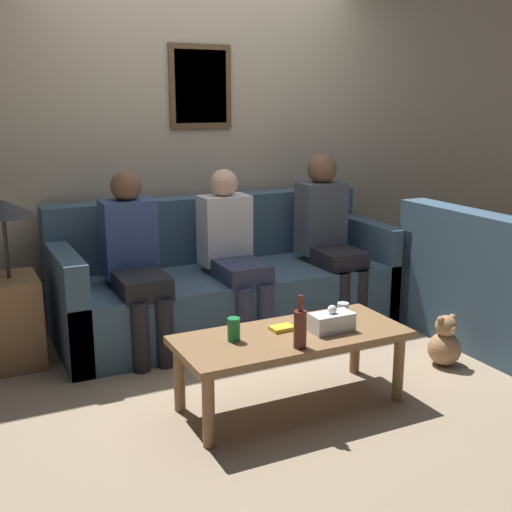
# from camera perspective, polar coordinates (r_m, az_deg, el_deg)

# --- Properties ---
(ground_plane) EXTENTS (16.00, 16.00, 0.00)m
(ground_plane) POSITION_cam_1_polar(r_m,az_deg,el_deg) (4.28, 0.40, -8.38)
(ground_plane) COLOR gray
(wall_back) EXTENTS (9.00, 0.08, 2.60)m
(wall_back) POSITION_cam_1_polar(r_m,az_deg,el_deg) (4.91, -5.04, 10.12)
(wall_back) COLOR #9E937F
(wall_back) RESTS_ON ground_plane
(couch_main) EXTENTS (2.43, 0.92, 0.91)m
(couch_main) POSITION_cam_1_polar(r_m,az_deg,el_deg) (4.65, -2.64, -2.50)
(couch_main) COLOR #385166
(couch_main) RESTS_ON ground_plane
(couch_side) EXTENTS (0.92, 1.29, 0.91)m
(couch_side) POSITION_cam_1_polar(r_m,az_deg,el_deg) (4.66, 21.27, -3.36)
(couch_side) COLOR #385166
(couch_side) RESTS_ON ground_plane
(coffee_table) EXTENTS (1.24, 0.53, 0.41)m
(coffee_table) POSITION_cam_1_polar(r_m,az_deg,el_deg) (3.43, 3.15, -7.75)
(coffee_table) COLOR olive
(coffee_table) RESTS_ON ground_plane
(side_table_with_lamp) EXTENTS (0.46, 0.43, 1.04)m
(side_table_with_lamp) POSITION_cam_1_polar(r_m,az_deg,el_deg) (4.23, -21.52, -4.36)
(side_table_with_lamp) COLOR olive
(side_table_with_lamp) RESTS_ON ground_plane
(wine_bottle) EXTENTS (0.07, 0.07, 0.27)m
(wine_bottle) POSITION_cam_1_polar(r_m,az_deg,el_deg) (3.20, 3.94, -6.40)
(wine_bottle) COLOR #562319
(wine_bottle) RESTS_ON coffee_table
(drinking_glass) EXTENTS (0.07, 0.07, 0.11)m
(drinking_glass) POSITION_cam_1_polar(r_m,az_deg,el_deg) (3.61, 7.73, -4.96)
(drinking_glass) COLOR silver
(drinking_glass) RESTS_ON coffee_table
(book_stack) EXTENTS (0.13, 0.09, 0.02)m
(book_stack) POSITION_cam_1_polar(r_m,az_deg,el_deg) (3.46, 2.32, -6.42)
(book_stack) COLOR gold
(book_stack) RESTS_ON coffee_table
(soda_can) EXTENTS (0.07, 0.07, 0.12)m
(soda_can) POSITION_cam_1_polar(r_m,az_deg,el_deg) (3.29, -1.99, -6.54)
(soda_can) COLOR #197A38
(soda_can) RESTS_ON coffee_table
(tissue_box) EXTENTS (0.23, 0.12, 0.15)m
(tissue_box) POSITION_cam_1_polar(r_m,az_deg,el_deg) (3.45, 6.76, -5.82)
(tissue_box) COLOR silver
(tissue_box) RESTS_ON coffee_table
(person_left) EXTENTS (0.34, 0.62, 1.17)m
(person_left) POSITION_cam_1_polar(r_m,az_deg,el_deg) (4.16, -10.76, -0.08)
(person_left) COLOR black
(person_left) RESTS_ON ground_plane
(person_middle) EXTENTS (0.34, 0.64, 1.15)m
(person_middle) POSITION_cam_1_polar(r_m,az_deg,el_deg) (4.39, -2.12, 0.67)
(person_middle) COLOR #2D334C
(person_middle) RESTS_ON ground_plane
(person_right) EXTENTS (0.34, 0.59, 1.22)m
(person_right) POSITION_cam_1_polar(r_m,az_deg,el_deg) (4.76, 6.44, 2.22)
(person_right) COLOR black
(person_right) RESTS_ON ground_plane
(teddy_bear) EXTENTS (0.21, 0.21, 0.32)m
(teddy_bear) POSITION_cam_1_polar(r_m,az_deg,el_deg) (4.18, 16.44, -7.45)
(teddy_bear) COLOR #A87A51
(teddy_bear) RESTS_ON ground_plane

